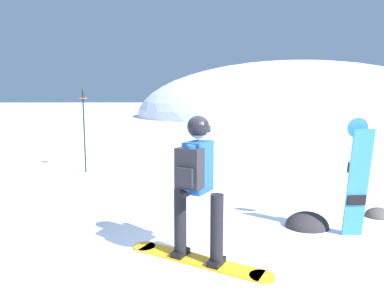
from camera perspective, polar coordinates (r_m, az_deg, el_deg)
ground_plane at (r=4.51m, az=1.77°, el=-17.51°), size 300.00×300.00×0.00m
ridge_peak_main at (r=39.55m, az=15.77°, el=4.46°), size 33.05×29.75×11.57m
snowboarder_main at (r=3.98m, az=0.78°, el=-6.87°), size 1.61×1.09×1.71m
spare_snowboard at (r=5.23m, az=25.47°, el=-5.04°), size 0.28×0.22×1.65m
piste_marker_near at (r=9.35m, az=-17.27°, el=3.00°), size 0.20×0.20×2.16m
rock_dark at (r=5.61m, az=18.30°, el=-12.74°), size 0.64×0.55×0.45m
rock_small at (r=6.51m, az=28.18°, el=-10.45°), size 0.42×0.36×0.30m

